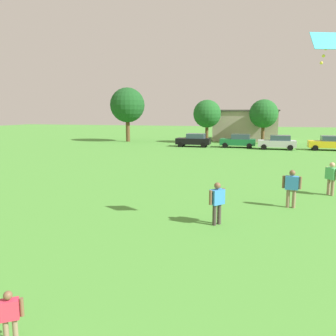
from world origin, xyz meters
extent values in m
plane|color=#4C9338|center=(0.00, 30.00, 0.00)|extent=(160.00, 160.00, 0.00)
cylinder|color=#8C7259|center=(-0.96, 4.93, 0.27)|extent=(0.10, 0.10, 0.53)
cylinder|color=#8C7259|center=(-0.82, 5.02, 0.27)|extent=(0.10, 0.10, 0.53)
cube|color=#D8334C|center=(-0.89, 4.98, 0.72)|extent=(0.41, 0.36, 0.38)
cylinder|color=brown|center=(-0.71, 5.10, 0.73)|extent=(0.08, 0.08, 0.36)
sphere|color=brown|center=(-0.89, 4.98, 1.01)|extent=(0.17, 0.17, 0.17)
cylinder|color=#3F3833|center=(2.02, 13.16, 0.41)|extent=(0.15, 0.15, 0.82)
cylinder|color=#3F3833|center=(1.86, 12.97, 0.41)|extent=(0.15, 0.15, 0.82)
cube|color=#337FCC|center=(1.94, 13.06, 1.12)|extent=(0.59, 0.62, 0.58)
cylinder|color=brown|center=(2.16, 13.32, 1.13)|extent=(0.12, 0.12, 0.55)
cylinder|color=brown|center=(1.72, 12.80, 1.13)|extent=(0.12, 0.12, 0.55)
sphere|color=brown|center=(1.94, 13.06, 1.56)|extent=(0.26, 0.26, 0.26)
cylinder|color=#8C7259|center=(7.05, 19.61, 0.43)|extent=(0.16, 0.16, 0.86)
cylinder|color=#8C7259|center=(7.21, 19.40, 0.43)|extent=(0.16, 0.16, 0.86)
cube|color=#4CB266|center=(7.13, 19.51, 1.17)|extent=(0.60, 0.65, 0.61)
cylinder|color=tan|center=(6.92, 19.79, 1.18)|extent=(0.13, 0.13, 0.57)
sphere|color=tan|center=(7.13, 19.51, 1.63)|extent=(0.27, 0.27, 0.27)
cylinder|color=#8C7259|center=(5.05, 16.39, 0.43)|extent=(0.16, 0.16, 0.86)
cylinder|color=#8C7259|center=(4.79, 16.41, 0.43)|extent=(0.16, 0.16, 0.86)
cube|color=#337FCC|center=(4.92, 16.40, 1.17)|extent=(0.60, 0.37, 0.61)
cylinder|color=brown|center=(5.27, 16.37, 1.18)|extent=(0.13, 0.13, 0.57)
cylinder|color=brown|center=(4.56, 16.43, 1.18)|extent=(0.13, 0.13, 0.57)
sphere|color=brown|center=(4.92, 16.40, 1.63)|extent=(0.27, 0.27, 0.27)
cube|color=#3FBFE5|center=(5.39, 12.63, 6.63)|extent=(1.05, 0.73, 0.61)
sphere|color=yellow|center=(5.39, 12.63, 6.38)|extent=(0.10, 0.10, 0.10)
sphere|color=yellow|center=(5.34, 12.63, 6.16)|extent=(0.10, 0.10, 0.10)
sphere|color=yellow|center=(5.29, 12.63, 5.94)|extent=(0.10, 0.10, 0.10)
cube|color=black|center=(-4.94, 43.24, 0.70)|extent=(4.30, 1.80, 0.76)
cube|color=#334756|center=(-4.60, 43.24, 1.38)|extent=(2.24, 1.58, 0.60)
cylinder|color=black|center=(-6.40, 42.34, 0.32)|extent=(0.64, 0.22, 0.64)
cylinder|color=black|center=(-6.40, 44.14, 0.32)|extent=(0.64, 0.22, 0.64)
cylinder|color=black|center=(-3.48, 42.34, 0.32)|extent=(0.64, 0.22, 0.64)
cylinder|color=black|center=(-3.48, 44.14, 0.32)|extent=(0.64, 0.22, 0.64)
cube|color=#196B38|center=(0.62, 43.64, 0.70)|extent=(4.30, 1.80, 0.76)
cube|color=#334756|center=(0.97, 43.64, 1.38)|extent=(2.24, 1.58, 0.60)
cylinder|color=black|center=(-0.84, 42.74, 0.32)|extent=(0.64, 0.22, 0.64)
cylinder|color=black|center=(-0.84, 44.54, 0.32)|extent=(0.64, 0.22, 0.64)
cylinder|color=black|center=(2.08, 42.74, 0.32)|extent=(0.64, 0.22, 0.64)
cylinder|color=black|center=(2.08, 44.54, 0.32)|extent=(0.64, 0.22, 0.64)
cube|color=silver|center=(5.25, 42.65, 0.70)|extent=(4.30, 1.80, 0.76)
cube|color=#334756|center=(5.59, 42.65, 1.38)|extent=(2.24, 1.58, 0.60)
cylinder|color=black|center=(3.79, 41.75, 0.32)|extent=(0.64, 0.22, 0.64)
cylinder|color=black|center=(3.79, 43.55, 0.32)|extent=(0.64, 0.22, 0.64)
cylinder|color=black|center=(6.71, 41.75, 0.32)|extent=(0.64, 0.22, 0.64)
cylinder|color=black|center=(6.71, 43.55, 0.32)|extent=(0.64, 0.22, 0.64)
cube|color=yellow|center=(10.93, 43.19, 0.70)|extent=(4.30, 1.80, 0.76)
cube|color=#334756|center=(11.27, 43.19, 1.38)|extent=(2.24, 1.58, 0.60)
cylinder|color=black|center=(9.47, 42.29, 0.32)|extent=(0.64, 0.22, 0.64)
cylinder|color=black|center=(9.47, 44.09, 0.32)|extent=(0.64, 0.22, 0.64)
cylinder|color=brown|center=(-15.95, 48.45, 1.62)|extent=(0.60, 0.60, 3.24)
sphere|color=#194C1E|center=(-15.95, 48.45, 5.42)|extent=(5.12, 5.12, 5.12)
cylinder|color=brown|center=(-4.12, 49.09, 1.24)|extent=(0.46, 0.46, 2.48)
sphere|color=#1E5B23|center=(-4.12, 49.09, 4.15)|extent=(3.92, 3.92, 3.92)
cylinder|color=brown|center=(3.61, 50.18, 1.25)|extent=(0.46, 0.46, 2.49)
sphere|color=#1E5B23|center=(3.61, 50.18, 4.17)|extent=(3.94, 3.94, 3.94)
cube|color=tan|center=(0.99, 56.08, 2.25)|extent=(9.42, 8.34, 4.49)
cube|color=#4C4742|center=(0.99, 56.08, 4.61)|extent=(9.80, 8.67, 0.24)
camera|label=1|loc=(3.51, 0.08, 4.34)|focal=36.77mm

